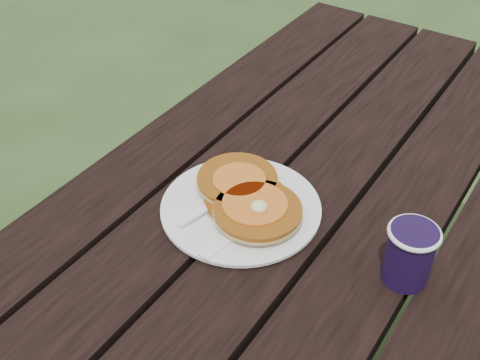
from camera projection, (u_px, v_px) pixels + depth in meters
The scene contains 5 objects.
plate at pixel (241, 208), 1.01m from camera, with size 0.26×0.26×0.01m, color white.
pancake_stack at pixel (248, 197), 1.00m from camera, with size 0.21×0.19×0.04m.
knife at pixel (241, 226), 0.96m from camera, with size 0.02×0.18×0.01m, color white.
fork at pixel (204, 209), 0.99m from camera, with size 0.03×0.16×0.01m, color white, non-canonical shape.
coffee_cup at pixel (410, 251), 0.86m from camera, with size 0.08×0.08×0.10m.
Camera 1 is at (0.34, -0.57, 1.43)m, focal length 45.00 mm.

